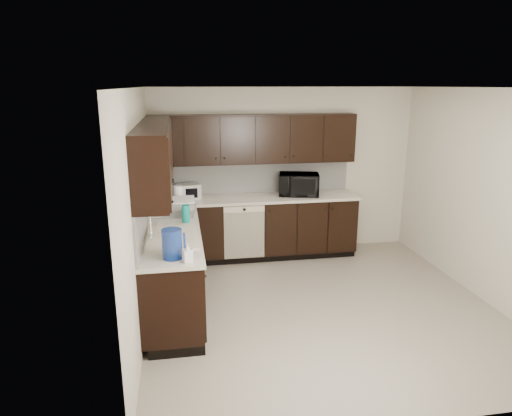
{
  "coord_description": "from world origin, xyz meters",
  "views": [
    {
      "loc": [
        -1.57,
        -4.71,
        2.53
      ],
      "look_at": [
        -0.67,
        0.6,
        1.07
      ],
      "focal_mm": 32.0,
      "sensor_mm": 36.0,
      "label": 1
    }
  ],
  "objects_px": {
    "toaster_oven": "(188,191)",
    "sink": "(172,244)",
    "storage_bin": "(174,207)",
    "microwave": "(299,184)",
    "blue_pitcher": "(172,244)"
  },
  "relations": [
    {
      "from": "microwave",
      "to": "blue_pitcher",
      "type": "bearing_deg",
      "value": -115.08
    },
    {
      "from": "storage_bin",
      "to": "sink",
      "type": "bearing_deg",
      "value": -91.32
    },
    {
      "from": "microwave",
      "to": "blue_pitcher",
      "type": "distance_m",
      "value": 2.93
    },
    {
      "from": "microwave",
      "to": "storage_bin",
      "type": "xyz_separation_m",
      "value": [
        -1.82,
        -0.77,
        -0.06
      ]
    },
    {
      "from": "sink",
      "to": "storage_bin",
      "type": "distance_m",
      "value": 0.95
    },
    {
      "from": "sink",
      "to": "toaster_oven",
      "type": "height_order",
      "value": "sink"
    },
    {
      "from": "sink",
      "to": "microwave",
      "type": "bearing_deg",
      "value": 42.87
    },
    {
      "from": "toaster_oven",
      "to": "sink",
      "type": "bearing_deg",
      "value": -110.76
    },
    {
      "from": "toaster_oven",
      "to": "storage_bin",
      "type": "relative_size",
      "value": 0.68
    },
    {
      "from": "toaster_oven",
      "to": "storage_bin",
      "type": "distance_m",
      "value": 0.86
    },
    {
      "from": "sink",
      "to": "toaster_oven",
      "type": "distance_m",
      "value": 1.8
    },
    {
      "from": "sink",
      "to": "blue_pitcher",
      "type": "distance_m",
      "value": 0.61
    },
    {
      "from": "toaster_oven",
      "to": "storage_bin",
      "type": "xyz_separation_m",
      "value": [
        -0.19,
        -0.84,
        -0.01
      ]
    },
    {
      "from": "microwave",
      "to": "storage_bin",
      "type": "height_order",
      "value": "microwave"
    },
    {
      "from": "sink",
      "to": "storage_bin",
      "type": "xyz_separation_m",
      "value": [
        0.02,
        0.94,
        0.16
      ]
    }
  ]
}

